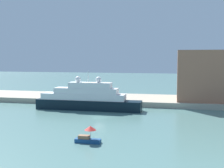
# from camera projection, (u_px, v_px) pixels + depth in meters

# --- Properties ---
(ground) EXTENTS (400.00, 400.00, 0.00)m
(ground) POSITION_uv_depth(u_px,v_px,m) (99.00, 117.00, 68.57)
(ground) COLOR slate
(quay_dock) EXTENTS (110.00, 18.55, 1.58)m
(quay_dock) POSITION_uv_depth(u_px,v_px,m) (120.00, 99.00, 93.06)
(quay_dock) COLOR #ADA38E
(quay_dock) RESTS_ON ground
(large_yacht) EXTENTS (29.11, 4.40, 10.67)m
(large_yacht) POSITION_uv_depth(u_px,v_px,m) (87.00, 99.00, 78.60)
(large_yacht) COLOR black
(large_yacht) RESTS_ON ground
(small_motorboat) EXTENTS (4.34, 1.96, 2.87)m
(small_motorboat) POSITION_uv_depth(u_px,v_px,m) (88.00, 136.00, 48.10)
(small_motorboat) COLOR navy
(small_motorboat) RESTS_ON ground
(harbor_building) EXTENTS (15.07, 13.90, 14.79)m
(harbor_building) POSITION_uv_depth(u_px,v_px,m) (203.00, 75.00, 85.67)
(harbor_building) COLOR #9E664C
(harbor_building) RESTS_ON quay_dock
(parked_car) EXTENTS (4.41, 1.72, 1.39)m
(parked_car) POSITION_uv_depth(u_px,v_px,m) (57.00, 94.00, 94.52)
(parked_car) COLOR silver
(parked_car) RESTS_ON quay_dock
(person_figure) EXTENTS (0.36, 0.36, 1.81)m
(person_figure) POSITION_uv_depth(u_px,v_px,m) (61.00, 96.00, 89.73)
(person_figure) COLOR #334C8C
(person_figure) RESTS_ON quay_dock
(mooring_bollard) EXTENTS (0.56, 0.56, 0.90)m
(mooring_bollard) POSITION_uv_depth(u_px,v_px,m) (114.00, 99.00, 84.73)
(mooring_bollard) COLOR black
(mooring_bollard) RESTS_ON quay_dock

